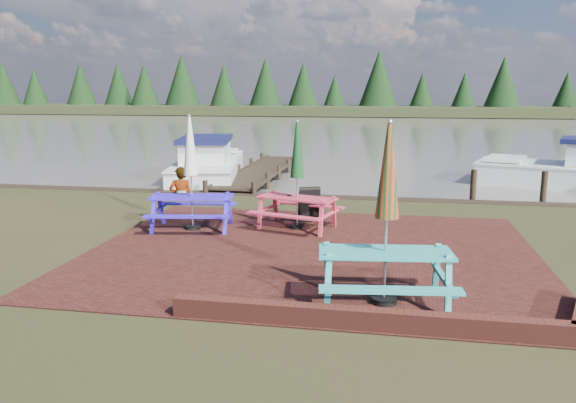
# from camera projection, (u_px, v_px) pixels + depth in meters

# --- Properties ---
(ground) EXTENTS (120.00, 120.00, 0.00)m
(ground) POSITION_uv_depth(u_px,v_px,m) (304.00, 267.00, 10.49)
(ground) COLOR black
(ground) RESTS_ON ground
(paving) EXTENTS (9.00, 7.50, 0.02)m
(paving) POSITION_uv_depth(u_px,v_px,m) (312.00, 252.00, 11.45)
(paving) COLOR #331310
(paving) RESTS_ON ground
(brick_wall) EXTENTS (6.21, 1.79, 0.30)m
(brick_wall) POSITION_uv_depth(u_px,v_px,m) (430.00, 319.00, 7.75)
(brick_wall) COLOR #4C1E16
(brick_wall) RESTS_ON ground
(water) EXTENTS (120.00, 60.00, 0.02)m
(water) POSITION_uv_depth(u_px,v_px,m) (373.00, 130.00, 46.17)
(water) COLOR #4C4841
(water) RESTS_ON ground
(far_treeline) EXTENTS (120.00, 10.00, 8.10)m
(far_treeline) POSITION_uv_depth(u_px,v_px,m) (382.00, 89.00, 73.48)
(far_treeline) COLOR black
(far_treeline) RESTS_ON ground
(picnic_table_teal) EXTENTS (2.22, 2.03, 2.80)m
(picnic_table_teal) POSITION_uv_depth(u_px,v_px,m) (386.00, 243.00, 8.50)
(picnic_table_teal) COLOR teal
(picnic_table_teal) RESTS_ON ground
(picnic_table_red) EXTENTS (2.21, 2.08, 2.54)m
(picnic_table_red) POSITION_uv_depth(u_px,v_px,m) (297.00, 192.00, 13.19)
(picnic_table_red) COLOR #C23145
(picnic_table_red) RESTS_ON ground
(picnic_table_blue) EXTENTS (2.19, 2.01, 2.67)m
(picnic_table_blue) POSITION_uv_depth(u_px,v_px,m) (192.00, 191.00, 13.12)
(picnic_table_blue) COLOR #301AC5
(picnic_table_blue) RESTS_ON ground
(chalkboard) EXTENTS (0.57, 0.68, 0.86)m
(chalkboard) POSITION_uv_depth(u_px,v_px,m) (310.00, 205.00, 13.92)
(chalkboard) COLOR black
(chalkboard) RESTS_ON ground
(jetty) EXTENTS (1.76, 9.08, 1.00)m
(jetty) POSITION_uv_depth(u_px,v_px,m) (260.00, 171.00, 21.97)
(jetty) COLOR black
(jetty) RESTS_ON ground
(boat_jetty) EXTENTS (3.53, 6.90, 1.91)m
(boat_jetty) POSITION_uv_depth(u_px,v_px,m) (208.00, 166.00, 21.41)
(boat_jetty) COLOR silver
(boat_jetty) RESTS_ON ground
(person) EXTENTS (0.83, 0.69, 1.94)m
(person) POSITION_uv_depth(u_px,v_px,m) (180.00, 167.00, 16.80)
(person) COLOR gray
(person) RESTS_ON ground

